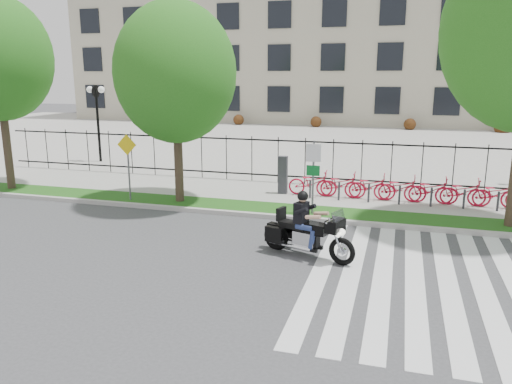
# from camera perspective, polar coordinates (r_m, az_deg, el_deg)

# --- Properties ---
(ground) EXTENTS (120.00, 120.00, 0.00)m
(ground) POSITION_cam_1_polar(r_m,az_deg,el_deg) (13.29, -2.03, -7.88)
(ground) COLOR #3C3C3F
(ground) RESTS_ON ground
(curb) EXTENTS (60.00, 0.20, 0.15)m
(curb) POSITION_cam_1_polar(r_m,az_deg,el_deg) (17.00, 2.32, -2.84)
(curb) COLOR #A8A59E
(curb) RESTS_ON ground
(grass_verge) EXTENTS (60.00, 1.50, 0.15)m
(grass_verge) POSITION_cam_1_polar(r_m,az_deg,el_deg) (17.80, 2.98, -2.11)
(grass_verge) COLOR #1D4D13
(grass_verge) RESTS_ON ground
(sidewalk) EXTENTS (60.00, 3.50, 0.15)m
(sidewalk) POSITION_cam_1_polar(r_m,az_deg,el_deg) (20.16, 4.63, -0.29)
(sidewalk) COLOR gray
(sidewalk) RESTS_ON ground
(plaza) EXTENTS (80.00, 34.00, 0.10)m
(plaza) POSITION_cam_1_polar(r_m,az_deg,el_deg) (37.26, 10.19, 5.78)
(plaza) COLOR gray
(plaza) RESTS_ON ground
(crosswalk_stripes) EXTENTS (5.70, 8.00, 0.01)m
(crosswalk_stripes) POSITION_cam_1_polar(r_m,az_deg,el_deg) (12.72, 19.39, -9.62)
(crosswalk_stripes) COLOR silver
(crosswalk_stripes) RESTS_ON ground
(iron_fence) EXTENTS (30.00, 0.06, 2.00)m
(iron_fence) POSITION_cam_1_polar(r_m,az_deg,el_deg) (21.63, 5.63, 3.53)
(iron_fence) COLOR black
(iron_fence) RESTS_ON sidewalk
(office_building) EXTENTS (60.00, 21.90, 20.15)m
(office_building) POSITION_cam_1_polar(r_m,az_deg,el_deg) (57.04, 12.96, 18.19)
(office_building) COLOR #AFA68D
(office_building) RESTS_ON ground
(lamp_post_left) EXTENTS (1.06, 0.70, 4.25)m
(lamp_post_left) POSITION_cam_1_polar(r_m,az_deg,el_deg) (28.64, -17.75, 9.50)
(lamp_post_left) COLOR black
(lamp_post_left) RESTS_ON ground
(street_tree_1) EXTENTS (4.37, 4.37, 7.22)m
(street_tree_1) POSITION_cam_1_polar(r_m,az_deg,el_deg) (18.47, -9.20, 13.28)
(street_tree_1) COLOR #382B1E
(street_tree_1) RESTS_ON grass_verge
(bike_share_station) EXTENTS (10.03, 0.87, 1.50)m
(bike_share_station) POSITION_cam_1_polar(r_m,az_deg,el_deg) (19.41, 17.55, 0.34)
(bike_share_station) COLOR #2D2D33
(bike_share_station) RESTS_ON sidewalk
(sign_pole_regulatory) EXTENTS (0.50, 0.09, 2.50)m
(sign_pole_regulatory) POSITION_cam_1_polar(r_m,az_deg,el_deg) (16.85, 6.56, 2.76)
(sign_pole_regulatory) COLOR #59595B
(sign_pole_regulatory) RESTS_ON grass_verge
(sign_pole_warning) EXTENTS (0.78, 0.09, 2.49)m
(sign_pole_warning) POSITION_cam_1_polar(r_m,az_deg,el_deg) (19.28, -14.44, 3.76)
(sign_pole_warning) COLOR #59595B
(sign_pole_warning) RESTS_ON grass_verge
(motorcycle_rider) EXTENTS (2.69, 1.38, 2.16)m
(motorcycle_rider) POSITION_cam_1_polar(r_m,az_deg,el_deg) (13.43, 5.85, -4.44)
(motorcycle_rider) COLOR black
(motorcycle_rider) RESTS_ON ground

